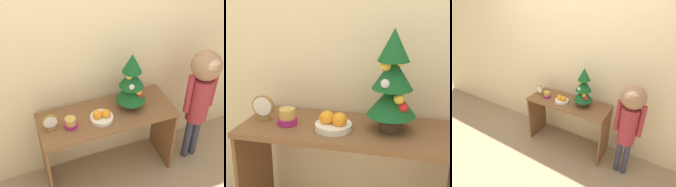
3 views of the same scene
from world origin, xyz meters
TOP-DOWN VIEW (x-y plane):
  - ground_plane at (0.00, 0.00)m, footprint 12.00×12.00m
  - back_wall at (0.00, 0.48)m, footprint 7.00×0.05m
  - console_table at (0.00, 0.22)m, footprint 1.12×0.43m
  - mini_tree at (0.21, 0.23)m, footprint 0.24×0.24m
  - fruit_bowl at (-0.06, 0.17)m, footprint 0.18×0.18m
  - singing_bowl at (-0.31, 0.17)m, footprint 0.10×0.10m
  - desk_clock at (-0.46, 0.20)m, footprint 0.12×0.04m
  - child_figure at (0.81, 0.11)m, footprint 0.29×0.25m

SIDE VIEW (x-z plane):
  - ground_plane at x=0.00m, z-range 0.00..0.00m
  - console_table at x=0.00m, z-range 0.19..0.90m
  - fruit_bowl at x=-0.06m, z-range 0.69..0.79m
  - singing_bowl at x=-0.31m, z-range 0.70..0.79m
  - desk_clock at x=-0.46m, z-range 0.71..0.85m
  - child_figure at x=0.81m, z-range 0.21..1.38m
  - mini_tree at x=0.21m, z-range 0.70..1.20m
  - back_wall at x=0.00m, z-range 0.00..2.50m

